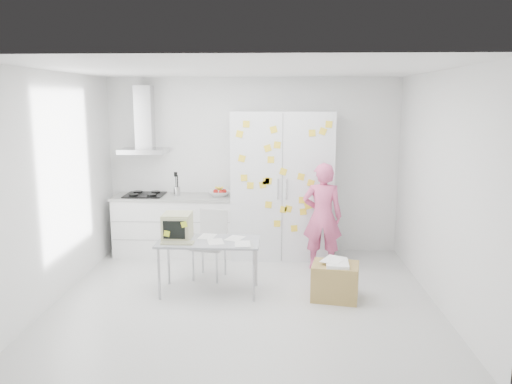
{
  "coord_description": "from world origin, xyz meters",
  "views": [
    {
      "loc": [
        0.37,
        -5.72,
        2.37
      ],
      "look_at": [
        0.1,
        0.73,
        1.17
      ],
      "focal_mm": 35.0,
      "sensor_mm": 36.0,
      "label": 1
    }
  ],
  "objects_px": {
    "person": "(322,216)",
    "cardboard_box": "(335,281)",
    "chair": "(211,240)",
    "desk": "(189,233)"
  },
  "relations": [
    {
      "from": "person",
      "to": "desk",
      "type": "relative_size",
      "value": 1.22
    },
    {
      "from": "cardboard_box",
      "to": "chair",
      "type": "bearing_deg",
      "value": 155.78
    },
    {
      "from": "cardboard_box",
      "to": "desk",
      "type": "bearing_deg",
      "value": 174.46
    },
    {
      "from": "chair",
      "to": "desk",
      "type": "bearing_deg",
      "value": -96.92
    },
    {
      "from": "desk",
      "to": "chair",
      "type": "bearing_deg",
      "value": 70.03
    },
    {
      "from": "person",
      "to": "cardboard_box",
      "type": "xyz_separation_m",
      "value": [
        0.07,
        -1.1,
        -0.53
      ]
    },
    {
      "from": "chair",
      "to": "cardboard_box",
      "type": "relative_size",
      "value": 1.47
    },
    {
      "from": "desk",
      "to": "chair",
      "type": "xyz_separation_m",
      "value": [
        0.2,
        0.54,
        -0.24
      ]
    },
    {
      "from": "chair",
      "to": "cardboard_box",
      "type": "height_order",
      "value": "chair"
    },
    {
      "from": "person",
      "to": "desk",
      "type": "xyz_separation_m",
      "value": [
        -1.72,
        -0.92,
        -0.01
      ]
    }
  ]
}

